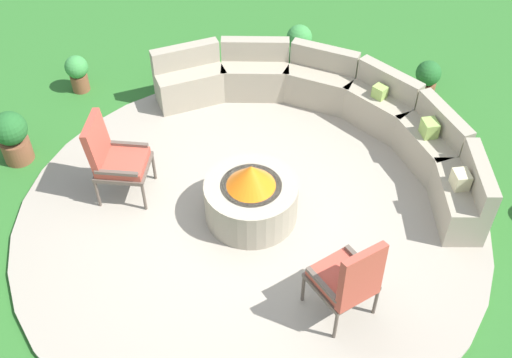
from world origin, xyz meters
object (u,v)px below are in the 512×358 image
(fire_pit, at_px, (251,197))
(lounge_chair_front_left, at_px, (114,157))
(lounge_chair_front_right, at_px, (349,279))
(potted_plant_3, at_px, (78,72))
(curved_stone_bench, at_px, (334,111))
(potted_plant_5, at_px, (427,78))
(potted_plant_2, at_px, (299,41))
(potted_plant_0, at_px, (12,136))

(fire_pit, relative_size, lounge_chair_front_left, 1.00)
(lounge_chair_front_right, height_order, potted_plant_3, lounge_chair_front_right)
(curved_stone_bench, bearing_deg, lounge_chair_front_right, -76.90)
(curved_stone_bench, bearing_deg, potted_plant_5, 46.82)
(lounge_chair_front_right, xyz_separation_m, potted_plant_3, (-4.31, 2.73, -0.30))
(potted_plant_2, bearing_deg, curved_stone_bench, -62.16)
(potted_plant_0, height_order, potted_plant_2, potted_plant_0)
(lounge_chair_front_right, distance_m, potted_plant_0, 4.53)
(fire_pit, relative_size, lounge_chair_front_right, 0.99)
(lounge_chair_front_right, bearing_deg, potted_plant_0, 115.55)
(lounge_chair_front_left, height_order, potted_plant_5, lounge_chair_front_left)
(curved_stone_bench, relative_size, lounge_chair_front_right, 4.21)
(fire_pit, xyz_separation_m, potted_plant_3, (-3.06, 1.72, -0.05))
(lounge_chair_front_right, relative_size, potted_plant_5, 1.90)
(lounge_chair_front_left, height_order, potted_plant_3, lounge_chair_front_left)
(lounge_chair_front_right, relative_size, potted_plant_3, 1.94)
(potted_plant_0, bearing_deg, lounge_chair_front_right, -15.04)
(curved_stone_bench, xyz_separation_m, potted_plant_0, (-3.73, -1.59, 0.00))
(potted_plant_5, bearing_deg, lounge_chair_front_right, -96.62)
(lounge_chair_front_right, xyz_separation_m, potted_plant_0, (-4.37, 1.17, -0.23))
(lounge_chair_front_right, bearing_deg, potted_plant_2, 59.36)
(fire_pit, xyz_separation_m, lounge_chair_front_right, (1.25, -1.01, 0.25))
(potted_plant_3, bearing_deg, potted_plant_5, 14.23)
(lounge_chair_front_left, distance_m, potted_plant_3, 2.31)
(fire_pit, relative_size, potted_plant_0, 1.47)
(curved_stone_bench, relative_size, potted_plant_2, 7.73)
(curved_stone_bench, relative_size, lounge_chair_front_left, 4.26)
(lounge_chair_front_right, xyz_separation_m, potted_plant_5, (0.46, 3.94, -0.30))
(potted_plant_2, bearing_deg, potted_plant_3, -150.48)
(lounge_chair_front_left, relative_size, potted_plant_3, 1.91)
(curved_stone_bench, height_order, potted_plant_2, curved_stone_bench)
(fire_pit, distance_m, curved_stone_bench, 1.86)
(potted_plant_0, distance_m, potted_plant_3, 1.56)
(fire_pit, distance_m, potted_plant_5, 3.39)
(potted_plant_2, bearing_deg, fire_pit, -86.18)
(fire_pit, xyz_separation_m, potted_plant_5, (1.71, 2.93, -0.05))
(lounge_chair_front_left, height_order, potted_plant_2, lounge_chair_front_left)
(lounge_chair_front_left, xyz_separation_m, potted_plant_0, (-1.52, 0.23, -0.23))
(fire_pit, xyz_separation_m, curved_stone_bench, (0.61, 1.76, 0.02))
(potted_plant_0, xyz_separation_m, potted_plant_3, (0.06, 1.55, -0.07))
(fire_pit, distance_m, potted_plant_3, 3.51)
(potted_plant_0, relative_size, potted_plant_3, 1.30)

